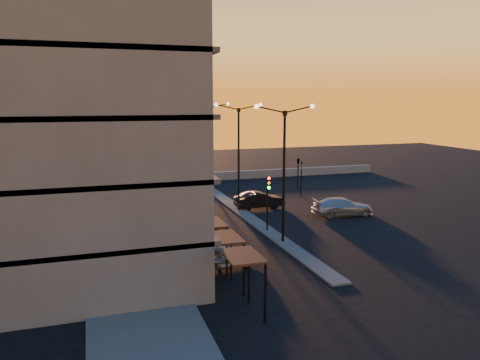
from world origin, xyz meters
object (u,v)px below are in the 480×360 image
object	(u,v)px
streetlamp_mid	(239,148)
car_hatchback	(225,256)
traffic_light_main	(268,194)
car_sedan	(259,200)
car_wagon	(343,207)

from	to	relation	value
streetlamp_mid	car_hatchback	xyz separation A→B (m)	(-5.16, -13.38, -4.88)
traffic_light_main	car_sedan	world-z (taller)	traffic_light_main
traffic_light_main	car_wagon	bearing A→B (deg)	19.07
streetlamp_mid	traffic_light_main	xyz separation A→B (m)	(0.00, -7.13, -2.70)
car_sedan	car_wagon	world-z (taller)	car_wagon
streetlamp_mid	car_hatchback	world-z (taller)	streetlamp_mid
car_sedan	car_wagon	bearing A→B (deg)	-131.81
car_sedan	car_wagon	size ratio (longest dim) A/B	0.87
car_hatchback	car_wagon	size ratio (longest dim) A/B	0.81
traffic_light_main	car_hatchback	bearing A→B (deg)	-129.53
car_wagon	car_hatchback	bearing A→B (deg)	131.76
car_hatchback	car_sedan	xyz separation A→B (m)	(7.30, 13.81, 0.03)
streetlamp_mid	traffic_light_main	size ratio (longest dim) A/B	2.24
car_hatchback	car_wagon	xyz separation A→B (m)	(13.11, 9.00, 0.04)
streetlamp_mid	car_sedan	distance (m)	5.31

